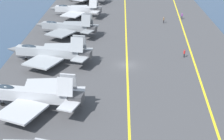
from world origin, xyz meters
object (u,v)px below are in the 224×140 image
at_px(parked_jet_sixth, 76,9).
at_px(crew_brown_vest, 164,20).
at_px(parked_jet_fourth, 50,52).
at_px(parked_jet_fifth, 67,27).
at_px(parked_jet_third, 32,95).
at_px(crew_red_vest, 184,53).
at_px(crew_purple_vest, 182,16).

xyz_separation_m(parked_jet_sixth, crew_brown_vest, (-5.92, -24.44, -1.23)).
bearing_deg(parked_jet_sixth, parked_jet_fourth, 178.43).
xyz_separation_m(parked_jet_fourth, parked_jet_fifth, (17.15, -0.77, -0.04)).
height_order(parked_jet_fifth, parked_jet_sixth, parked_jet_sixth).
distance_m(parked_jet_fourth, crew_brown_vest, 38.23).
height_order(parked_jet_third, crew_brown_vest, parked_jet_third).
bearing_deg(parked_jet_fourth, parked_jet_fifth, -2.58).
bearing_deg(parked_jet_fifth, crew_red_vest, -117.54).
height_order(parked_jet_fourth, crew_brown_vest, parked_jet_fourth).
height_order(parked_jet_fifth, crew_red_vest, parked_jet_fifth).
bearing_deg(crew_brown_vest, parked_jet_sixth, 76.38).
bearing_deg(crew_brown_vest, crew_red_vest, -176.71).
xyz_separation_m(parked_jet_third, parked_jet_sixth, (52.32, -0.22, -0.14)).
bearing_deg(parked_jet_third, parked_jet_fifth, -0.08).
xyz_separation_m(parked_jet_fifth, crew_red_vest, (-13.58, -26.04, -1.23)).
bearing_deg(crew_red_vest, crew_purple_vest, -8.11).
relative_size(parked_jet_sixth, crew_brown_vest, 8.79).
bearing_deg(parked_jet_fourth, crew_brown_vest, -41.62).
distance_m(crew_red_vest, crew_purple_vest, 29.43).
bearing_deg(crew_red_vest, parked_jet_fourth, 97.57).
distance_m(parked_jet_fourth, parked_jet_fifth, 17.17).
distance_m(parked_jet_sixth, crew_brown_vest, 25.17).
relative_size(parked_jet_sixth, crew_purple_vest, 8.62).
bearing_deg(crew_purple_vest, parked_jet_sixth, 86.61).
bearing_deg(crew_brown_vest, crew_purple_vest, -53.46).
distance_m(parked_jet_fourth, parked_jet_sixth, 34.49).
relative_size(parked_jet_fourth, crew_red_vest, 10.18).
relative_size(parked_jet_fifth, crew_red_vest, 9.26).
bearing_deg(crew_purple_vest, crew_red_vest, 171.89).
bearing_deg(crew_brown_vest, parked_jet_fifth, 114.88).
distance_m(crew_purple_vest, crew_brown_vest, 6.96).
bearing_deg(parked_jet_fifth, parked_jet_sixth, -0.56).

